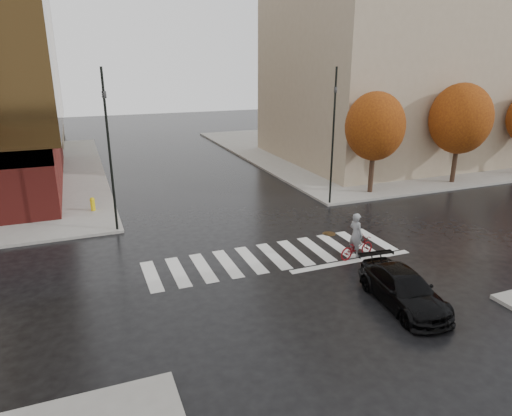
{
  "coord_description": "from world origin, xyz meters",
  "views": [
    {
      "loc": [
        -7.73,
        -16.9,
        8.53
      ],
      "look_at": [
        -0.4,
        1.67,
        2.0
      ],
      "focal_mm": 32.0,
      "sensor_mm": 36.0,
      "label": 1
    }
  ],
  "objects": [
    {
      "name": "sedan",
      "position": [
        2.64,
        -5.15,
        0.63
      ],
      "size": [
        2.18,
        4.49,
        1.26
      ],
      "primitive_type": "imported",
      "rotation": [
        0.0,
        0.0,
        -0.1
      ],
      "color": "black",
      "rests_on": "ground"
    },
    {
      "name": "ground",
      "position": [
        0.0,
        0.0,
        0.0
      ],
      "size": [
        120.0,
        120.0,
        0.0
      ],
      "primitive_type": "plane",
      "color": "black",
      "rests_on": "ground"
    },
    {
      "name": "traffic_light_ne",
      "position": [
        6.3,
        6.3,
        4.78
      ],
      "size": [
        0.21,
        0.24,
        7.99
      ],
      "rotation": [
        0.0,
        0.0,
        2.85
      ],
      "color": "black",
      "rests_on": "sidewalk_ne"
    },
    {
      "name": "fire_hydrant",
      "position": [
        -7.3,
        10.0,
        0.58
      ],
      "size": [
        0.28,
        0.28,
        0.79
      ],
      "color": "yellow",
      "rests_on": "sidewalk_nw"
    },
    {
      "name": "tree_ne_b",
      "position": [
        17.0,
        7.4,
        4.62
      ],
      "size": [
        4.2,
        4.2,
        6.89
      ],
      "color": "#2F2214",
      "rests_on": "sidewalk_ne"
    },
    {
      "name": "tree_ne_a",
      "position": [
        10.0,
        7.4,
        4.46
      ],
      "size": [
        3.8,
        3.8,
        6.5
      ],
      "color": "#2F2214",
      "rests_on": "sidewalk_ne"
    },
    {
      "name": "sidewalk_ne",
      "position": [
        21.0,
        21.0,
        0.07
      ],
      "size": [
        30.0,
        30.0,
        0.15
      ],
      "primitive_type": "cube",
      "color": "gray",
      "rests_on": "ground"
    },
    {
      "name": "crosswalk",
      "position": [
        0.0,
        0.5,
        0.01
      ],
      "size": [
        12.0,
        3.0,
        0.01
      ],
      "primitive_type": "cube",
      "color": "silver",
      "rests_on": "ground"
    },
    {
      "name": "building_ne_tan",
      "position": [
        17.0,
        17.0,
        9.15
      ],
      "size": [
        16.0,
        16.0,
        18.0
      ],
      "primitive_type": "cube",
      "color": "gray",
      "rests_on": "sidewalk_ne"
    },
    {
      "name": "manhole",
      "position": [
        3.76,
        2.0,
        0.01
      ],
      "size": [
        0.76,
        0.76,
        0.01
      ],
      "primitive_type": "cylinder",
      "rotation": [
        0.0,
        0.0,
        -0.12
      ],
      "color": "#422F17",
      "rests_on": "ground"
    },
    {
      "name": "cyclist",
      "position": [
        3.38,
        -1.0,
        0.72
      ],
      "size": [
        1.95,
        0.98,
        2.12
      ],
      "rotation": [
        0.0,
        0.0,
        1.75
      ],
      "color": "maroon",
      "rests_on": "ground"
    },
    {
      "name": "traffic_light_nw",
      "position": [
        -6.3,
        6.3,
        4.84
      ],
      "size": [
        0.24,
        0.22,
        8.06
      ],
      "rotation": [
        0.0,
        0.0,
        -1.24
      ],
      "color": "black",
      "rests_on": "sidewalk_nw"
    }
  ]
}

